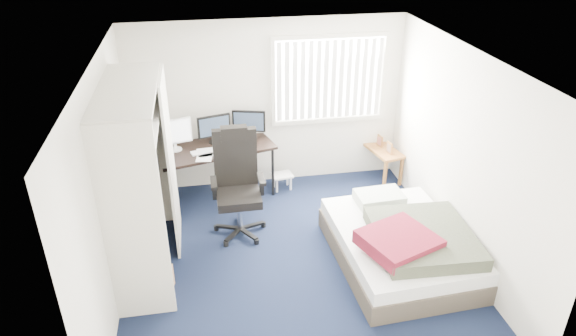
# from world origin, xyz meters

# --- Properties ---
(ground) EXTENTS (4.20, 4.20, 0.00)m
(ground) POSITION_xyz_m (0.00, 0.00, 0.00)
(ground) COLOR black
(ground) RESTS_ON ground
(room_shell) EXTENTS (4.20, 4.20, 4.20)m
(room_shell) POSITION_xyz_m (0.00, 0.00, 1.51)
(room_shell) COLOR silver
(room_shell) RESTS_ON ground
(window_assembly) EXTENTS (1.72, 0.09, 1.32)m
(window_assembly) POSITION_xyz_m (0.90, 2.04, 1.60)
(window_assembly) COLOR white
(window_assembly) RESTS_ON ground
(closet) EXTENTS (0.64, 1.84, 2.22)m
(closet) POSITION_xyz_m (-1.67, 0.27, 1.35)
(closet) COLOR beige
(closet) RESTS_ON ground
(desk) EXTENTS (1.78, 1.16, 1.27)m
(desk) POSITION_xyz_m (-0.83, 1.75, 0.83)
(desk) COLOR black
(desk) RESTS_ON ground
(office_chair) EXTENTS (0.68, 0.67, 1.42)m
(office_chair) POSITION_xyz_m (-0.59, 0.81, 0.54)
(office_chair) COLOR black
(office_chair) RESTS_ON ground
(footstool) EXTENTS (0.33, 0.28, 0.24)m
(footstool) POSITION_xyz_m (0.15, 1.78, 0.19)
(footstool) COLOR white
(footstool) RESTS_ON ground
(nightstand) EXTENTS (0.51, 0.79, 0.68)m
(nightstand) POSITION_xyz_m (1.75, 1.85, 0.44)
(nightstand) COLOR brown
(nightstand) RESTS_ON ground
(bed) EXTENTS (1.55, 2.01, 0.64)m
(bed) POSITION_xyz_m (1.26, -0.25, 0.28)
(bed) COLOR #453C31
(bed) RESTS_ON ground
(pine_box) EXTENTS (0.45, 0.39, 0.28)m
(pine_box) POSITION_xyz_m (-1.65, -0.24, 0.14)
(pine_box) COLOR tan
(pine_box) RESTS_ON ground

